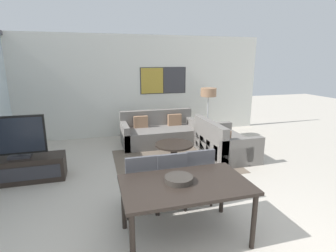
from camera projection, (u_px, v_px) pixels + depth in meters
wall_back at (138, 86)px, 7.40m from camera, size 7.49×0.09×2.80m
area_rug at (174, 161)px, 5.68m from camera, size 2.50×2.02×0.01m
tv_console at (22, 169)px, 4.70m from camera, size 1.46×0.49×0.44m
television at (17, 138)px, 4.55m from camera, size 0.93×0.20×0.76m
sofa_main at (159, 133)px, 6.84m from camera, size 1.94×0.96×0.83m
sofa_side at (222, 144)px, 5.92m from camera, size 0.96×1.49×0.83m
coffee_table at (174, 148)px, 5.61m from camera, size 0.81×0.81×0.39m
dining_table at (185, 189)px, 3.08m from camera, size 1.50×0.90×0.73m
dining_chair_left at (140, 181)px, 3.63m from camera, size 0.46×0.46×0.90m
dining_chair_centre at (170, 177)px, 3.73m from camera, size 0.46×0.46×0.90m
dining_chair_right at (197, 173)px, 3.87m from camera, size 0.46×0.46×0.90m
fruit_bowl at (179, 179)px, 3.08m from camera, size 0.34×0.34×0.07m
floor_lamp at (208, 95)px, 6.95m from camera, size 0.42×0.42×1.41m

